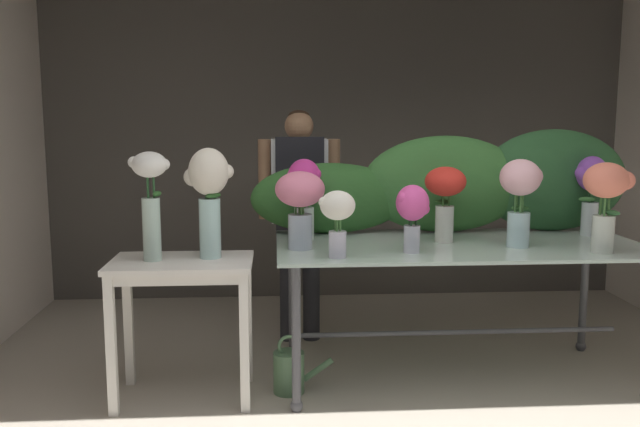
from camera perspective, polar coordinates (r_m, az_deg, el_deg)
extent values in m
plane|color=#9E9384|center=(4.50, 3.43, -12.44)|extent=(7.57, 7.57, 0.00)
cube|color=#4C4742|center=(5.92, 1.45, 6.56)|extent=(5.08, 0.12, 2.83)
cube|color=#B1C8BB|center=(4.11, 11.67, -2.60)|extent=(2.17, 1.02, 0.02)
cylinder|color=#4C4C51|center=(3.67, -2.02, -10.53)|extent=(0.05, 0.05, 0.82)
sphere|color=#4C4C51|center=(3.81, -1.99, -15.95)|extent=(0.07, 0.07, 0.07)
cylinder|color=#4C4C51|center=(4.46, -2.36, -7.11)|extent=(0.05, 0.05, 0.82)
sphere|color=#4C4C51|center=(4.57, -2.33, -11.70)|extent=(0.07, 0.07, 0.07)
cylinder|color=#4C4C51|center=(4.92, 21.45, -6.22)|extent=(0.05, 0.05, 0.82)
sphere|color=#4C4C51|center=(5.02, 21.21, -10.42)|extent=(0.07, 0.07, 0.07)
cylinder|color=#4C4C51|center=(4.24, 11.46, -9.82)|extent=(1.97, 0.03, 0.03)
cube|color=silver|center=(3.83, -11.65, -4.09)|extent=(0.78, 0.51, 0.03)
cube|color=silver|center=(3.84, -11.63, -4.75)|extent=(0.72, 0.45, 0.06)
cube|color=silver|center=(3.79, -17.27, -10.67)|extent=(0.05, 0.05, 0.77)
cube|color=silver|center=(3.70, -6.41, -10.86)|extent=(0.05, 0.05, 0.77)
cube|color=silver|center=(4.19, -15.91, -8.80)|extent=(0.05, 0.05, 0.77)
cube|color=silver|center=(4.10, -6.14, -8.89)|extent=(0.05, 0.05, 0.77)
cylinder|color=#232328|center=(4.81, -2.71, -5.72)|extent=(0.12, 0.12, 0.86)
cylinder|color=#232328|center=(4.81, -0.74, -5.70)|extent=(0.12, 0.12, 0.86)
cube|color=silver|center=(4.69, -1.76, 2.81)|extent=(0.39, 0.22, 0.57)
cube|color=black|center=(4.58, -1.71, 2.17)|extent=(0.33, 0.02, 0.69)
cylinder|color=#936B4C|center=(4.68, -4.69, 2.92)|extent=(0.09, 0.09, 0.55)
cylinder|color=#936B4C|center=(4.70, 1.15, 2.97)|extent=(0.09, 0.09, 0.55)
sphere|color=#936B4C|center=(4.67, -1.78, 7.41)|extent=(0.20, 0.20, 0.20)
ellipsoid|color=black|center=(4.69, -1.80, 8.21)|extent=(0.15, 0.15, 0.09)
ellipsoid|color=#2D6028|center=(4.32, 0.78, 1.30)|extent=(1.01, 0.28, 0.45)
ellipsoid|color=#387033|center=(4.44, 10.50, 2.46)|extent=(1.08, 0.32, 0.63)
ellipsoid|color=#28562D|center=(4.66, 19.10, 2.67)|extent=(0.99, 0.29, 0.67)
cylinder|color=silver|center=(3.76, 7.77, -2.16)|extent=(0.09, 0.09, 0.15)
cylinder|color=#9EBCB2|center=(3.77, 7.76, -2.80)|extent=(0.08, 0.08, 0.06)
cylinder|color=#28562D|center=(3.76, 8.12, -1.57)|extent=(0.01, 0.01, 0.21)
cylinder|color=#28562D|center=(3.77, 7.58, -1.54)|extent=(0.01, 0.01, 0.21)
cylinder|color=#28562D|center=(3.74, 7.71, -1.63)|extent=(0.01, 0.01, 0.21)
ellipsoid|color=#E54C9E|center=(3.73, 7.84, 0.90)|extent=(0.18, 0.18, 0.20)
sphere|color=#E54C9E|center=(3.69, 7.18, 1.25)|extent=(0.08, 0.08, 0.08)
sphere|color=#E54C9E|center=(3.76, 8.75, 0.40)|extent=(0.07, 0.07, 0.07)
cylinder|color=silver|center=(3.60, 1.49, -2.62)|extent=(0.09, 0.09, 0.14)
cylinder|color=#9EBCB2|center=(3.61, 1.49, -3.25)|extent=(0.09, 0.09, 0.06)
cylinder|color=#477F3D|center=(3.59, 1.71, -1.83)|extent=(0.01, 0.01, 0.22)
cylinder|color=#477F3D|center=(3.61, 1.30, -1.79)|extent=(0.01, 0.01, 0.22)
cylinder|color=#477F3D|center=(3.58, 1.43, -1.87)|extent=(0.01, 0.01, 0.22)
ellipsoid|color=white|center=(3.57, 1.50, 0.69)|extent=(0.19, 0.19, 0.16)
sphere|color=white|center=(3.54, 0.31, 0.97)|extent=(0.05, 0.05, 0.05)
cylinder|color=silver|center=(4.06, 16.43, -1.31)|extent=(0.13, 0.13, 0.20)
cylinder|color=#9EBCB2|center=(4.07, 16.40, -2.09)|extent=(0.12, 0.12, 0.08)
cylinder|color=#477F3D|center=(4.05, 16.74, -0.27)|extent=(0.01, 0.01, 0.33)
cylinder|color=#477F3D|center=(4.07, 16.30, -0.22)|extent=(0.01, 0.01, 0.33)
cylinder|color=#477F3D|center=(4.04, 16.15, -0.26)|extent=(0.01, 0.01, 0.33)
cylinder|color=#477F3D|center=(4.03, 16.58, -0.30)|extent=(0.01, 0.01, 0.33)
ellipsoid|color=#EFB2BC|center=(4.02, 16.61, 2.95)|extent=(0.23, 0.23, 0.21)
sphere|color=#EFB2BC|center=(4.06, 17.59, 3.02)|extent=(0.11, 0.11, 0.11)
ellipsoid|color=#387033|center=(4.07, 16.58, 0.43)|extent=(0.10, 0.05, 0.03)
cylinder|color=silver|center=(4.12, -1.35, -0.84)|extent=(0.12, 0.12, 0.20)
cylinder|color=#9EBCB2|center=(4.13, -1.35, -1.60)|extent=(0.11, 0.11, 0.08)
cylinder|color=#477F3D|center=(4.11, -0.92, 0.08)|extent=(0.01, 0.01, 0.31)
cylinder|color=#477F3D|center=(4.14, -1.45, 0.13)|extent=(0.01, 0.01, 0.31)
cylinder|color=#477F3D|center=(4.12, -1.73, 0.08)|extent=(0.01, 0.01, 0.31)
cylinder|color=#477F3D|center=(4.08, -1.27, 0.01)|extent=(0.01, 0.01, 0.31)
ellipsoid|color=#D1338E|center=(4.09, -1.37, 3.14)|extent=(0.20, 0.20, 0.22)
sphere|color=#D1338E|center=(4.07, -2.12, 3.18)|extent=(0.10, 0.10, 0.10)
sphere|color=#D1338E|center=(4.06, -0.41, 3.36)|extent=(0.07, 0.07, 0.07)
ellipsoid|color=#387033|center=(4.14, -1.03, 0.87)|extent=(0.11, 0.08, 0.03)
cylinder|color=silver|center=(3.83, -1.69, -1.54)|extent=(0.14, 0.14, 0.20)
cylinder|color=#9EBCB2|center=(3.84, -1.69, -2.37)|extent=(0.13, 0.13, 0.08)
cylinder|color=#477F3D|center=(3.82, -1.43, -0.85)|extent=(0.01, 0.01, 0.27)
cylinder|color=#477F3D|center=(3.85, -1.75, -0.79)|extent=(0.01, 0.01, 0.27)
cylinder|color=#477F3D|center=(3.83, -2.07, -0.85)|extent=(0.01, 0.01, 0.27)
cylinder|color=#477F3D|center=(3.80, -1.61, -0.90)|extent=(0.01, 0.01, 0.27)
ellipsoid|color=pink|center=(3.80, -1.71, 2.08)|extent=(0.28, 0.28, 0.20)
cylinder|color=silver|center=(4.59, 21.84, -0.42)|extent=(0.10, 0.10, 0.21)
cylinder|color=#9EBCB2|center=(4.60, 21.80, -1.15)|extent=(0.09, 0.09, 0.09)
cylinder|color=#28562D|center=(4.58, 22.09, 0.35)|extent=(0.01, 0.01, 0.32)
cylinder|color=#28562D|center=(4.60, 21.77, 0.40)|extent=(0.01, 0.01, 0.32)
cylinder|color=#28562D|center=(4.57, 21.74, 0.34)|extent=(0.01, 0.01, 0.32)
cylinder|color=#28562D|center=(4.56, 21.94, 0.32)|extent=(0.01, 0.01, 0.32)
ellipsoid|color=purple|center=(4.56, 22.04, 3.15)|extent=(0.19, 0.19, 0.22)
sphere|color=purple|center=(4.50, 21.28, 3.19)|extent=(0.08, 0.08, 0.08)
sphere|color=purple|center=(4.60, 22.75, 2.97)|extent=(0.09, 0.09, 0.09)
ellipsoid|color=#387033|center=(4.55, 21.66, 1.12)|extent=(0.11, 0.06, 0.03)
cylinder|color=silver|center=(4.10, 10.48, -0.88)|extent=(0.11, 0.11, 0.22)
cylinder|color=#9EBCB2|center=(4.11, 10.46, -1.73)|extent=(0.10, 0.10, 0.09)
cylinder|color=#2D6028|center=(4.10, 10.85, -0.17)|extent=(0.01, 0.01, 0.30)
cylinder|color=#2D6028|center=(4.11, 10.32, -0.12)|extent=(0.01, 0.01, 0.30)
cylinder|color=#2D6028|center=(4.07, 10.34, -0.20)|extent=(0.01, 0.01, 0.30)
ellipsoid|color=red|center=(4.07, 10.58, 2.68)|extent=(0.25, 0.25, 0.18)
ellipsoid|color=#2D6028|center=(4.11, 10.36, 0.98)|extent=(0.10, 0.05, 0.03)
cylinder|color=silver|center=(4.04, 22.83, -1.62)|extent=(0.12, 0.12, 0.21)
cylinder|color=#9EBCB2|center=(4.05, 22.78, -2.44)|extent=(0.11, 0.11, 0.09)
cylinder|color=#477F3D|center=(4.03, 23.19, -0.60)|extent=(0.01, 0.01, 0.34)
cylinder|color=#477F3D|center=(4.04, 22.60, -0.55)|extent=(0.01, 0.01, 0.34)
cylinder|color=#477F3D|center=(4.00, 22.89, -0.64)|extent=(0.01, 0.01, 0.34)
ellipsoid|color=#EF7A60|center=(4.00, 23.07, 2.61)|extent=(0.24, 0.24, 0.20)
sphere|color=#EF7A60|center=(3.97, 22.23, 2.65)|extent=(0.07, 0.07, 0.07)
sphere|color=#EF7A60|center=(4.02, 24.43, 2.55)|extent=(0.10, 0.10, 0.10)
ellipsoid|color=#28562D|center=(4.00, 23.53, 0.07)|extent=(0.07, 0.11, 0.03)
cylinder|color=silver|center=(3.81, -14.06, -1.31)|extent=(0.10, 0.10, 0.35)
cylinder|color=#9EBCB2|center=(3.83, -14.01, -2.75)|extent=(0.09, 0.09, 0.15)
cylinder|color=#28562D|center=(3.80, -13.82, -0.19)|extent=(0.01, 0.01, 0.48)
cylinder|color=#28562D|center=(3.82, -14.27, -0.16)|extent=(0.01, 0.01, 0.48)
cylinder|color=#28562D|center=(3.79, -14.30, -0.22)|extent=(0.01, 0.01, 0.48)
ellipsoid|color=white|center=(3.77, -14.25, 4.04)|extent=(0.19, 0.19, 0.14)
sphere|color=white|center=(3.80, -15.49, 4.20)|extent=(0.06, 0.06, 0.06)
sphere|color=white|center=(3.77, -13.06, 4.07)|extent=(0.06, 0.06, 0.06)
ellipsoid|color=#2D6028|center=(3.80, -13.63, 1.64)|extent=(0.05, 0.10, 0.03)
cylinder|color=silver|center=(3.82, -9.30, -1.24)|extent=(0.12, 0.12, 0.34)
cylinder|color=#9EBCB2|center=(3.84, -9.26, -2.63)|extent=(0.11, 0.11, 0.14)
cylinder|color=#28562D|center=(3.81, -8.83, -0.65)|extent=(0.01, 0.01, 0.40)
cylinder|color=#28562D|center=(3.84, -9.25, -0.59)|extent=(0.01, 0.01, 0.40)
cylinder|color=#28562D|center=(3.82, -9.56, -0.65)|extent=(0.01, 0.01, 0.40)
cylinder|color=#28562D|center=(3.79, -9.39, -0.70)|extent=(0.01, 0.01, 0.40)
ellipsoid|color=silver|center=(3.78, -9.41, 3.52)|extent=(0.22, 0.22, 0.26)
sphere|color=silver|center=(3.81, -10.69, 3.06)|extent=(0.11, 0.11, 0.11)
sphere|color=silver|center=(3.79, -7.92, 3.54)|extent=(0.08, 0.08, 0.08)
ellipsoid|color=#2D6028|center=(3.77, -9.01, 1.52)|extent=(0.10, 0.10, 0.03)
cylinder|color=#4C704C|center=(4.01, -2.66, -13.28)|extent=(0.18, 0.18, 0.24)
cylinder|color=#4C704C|center=(4.01, -0.16, -13.08)|extent=(0.18, 0.04, 0.14)
torus|color=#4C704C|center=(3.95, -2.67, -11.12)|extent=(0.13, 0.02, 0.13)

